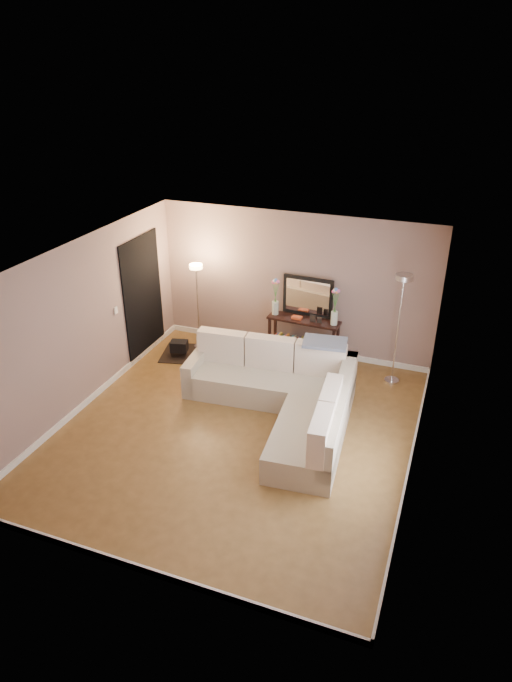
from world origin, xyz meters
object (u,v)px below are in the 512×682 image
(floor_lamp_lit, at_px, (197,290))
(floor_lamp_unlit, at_px, (401,308))
(sectional_sofa, at_px, (285,393))
(console_table, at_px, (299,336))

(floor_lamp_lit, bearing_deg, floor_lamp_unlit, 0.09)
(floor_lamp_lit, bearing_deg, sectional_sofa, -35.10)
(sectional_sofa, distance_m, floor_lamp_lit, 2.79)
(console_table, distance_m, floor_lamp_unlit, 1.96)
(sectional_sofa, relative_size, floor_lamp_lit, 1.75)
(floor_lamp_unlit, bearing_deg, console_table, 172.45)
(console_table, height_order, floor_lamp_unlit, floor_lamp_unlit)
(console_table, bearing_deg, floor_lamp_unlit, -7.55)
(console_table, xyz_separation_m, floor_lamp_lit, (-1.87, -0.23, 0.71))
(sectional_sofa, relative_size, floor_lamp_unlit, 1.50)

